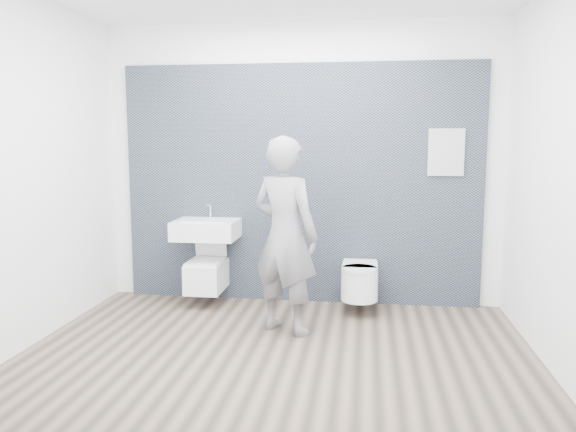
# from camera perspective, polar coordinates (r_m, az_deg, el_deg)

# --- Properties ---
(ground) EXTENTS (4.00, 4.00, 0.00)m
(ground) POSITION_cam_1_polar(r_m,az_deg,el_deg) (4.52, -1.09, -13.72)
(ground) COLOR brown
(ground) RESTS_ON ground
(room_shell) EXTENTS (4.00, 4.00, 4.00)m
(room_shell) POSITION_cam_1_polar(r_m,az_deg,el_deg) (4.20, -1.15, 8.91)
(room_shell) COLOR white
(room_shell) RESTS_ON ground
(tile_wall) EXTENTS (3.60, 0.06, 2.40)m
(tile_wall) POSITION_cam_1_polar(r_m,az_deg,el_deg) (5.90, 1.19, -8.51)
(tile_wall) COLOR black
(tile_wall) RESTS_ON ground
(washbasin) EXTENTS (0.63, 0.47, 0.47)m
(washbasin) POSITION_cam_1_polar(r_m,az_deg,el_deg) (5.65, -8.33, -1.31)
(washbasin) COLOR white
(washbasin) RESTS_ON ground
(toilet_square) EXTENTS (0.34, 0.50, 0.67)m
(toilet_square) POSITION_cam_1_polar(r_m,az_deg,el_deg) (5.73, -8.26, -5.80)
(toilet_square) COLOR white
(toilet_square) RESTS_ON ground
(toilet_rounded) EXTENTS (0.35, 0.59, 0.32)m
(toilet_rounded) POSITION_cam_1_polar(r_m,az_deg,el_deg) (5.46, 7.28, -6.55)
(toilet_rounded) COLOR white
(toilet_rounded) RESTS_ON ground
(info_placard) EXTENTS (0.34, 0.03, 0.45)m
(info_placard) POSITION_cam_1_polar(r_m,az_deg,el_deg) (5.86, 15.20, -8.88)
(info_placard) COLOR white
(info_placard) RESTS_ON ground
(visitor) EXTENTS (0.73, 0.62, 1.69)m
(visitor) POSITION_cam_1_polar(r_m,az_deg,el_deg) (4.77, -0.29, -2.02)
(visitor) COLOR slate
(visitor) RESTS_ON ground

